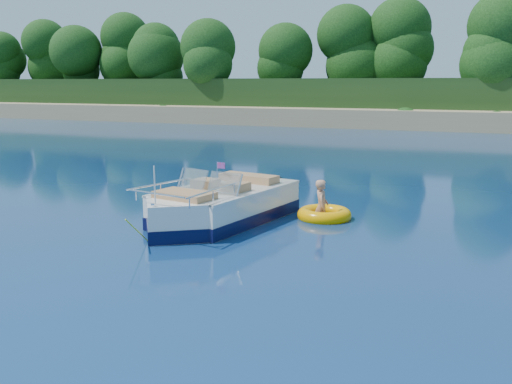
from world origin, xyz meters
TOP-DOWN VIEW (x-y plane):
  - ground at (0.00, 0.00)m, footprint 160.00×160.00m
  - shoreline at (0.00, 63.77)m, footprint 170.00×59.00m
  - treeline at (0.04, 41.01)m, footprint 150.00×7.12m
  - motorboat at (0.13, 2.23)m, footprint 2.90×6.12m
  - tow_tube at (2.59, 3.81)m, footprint 1.63×1.63m
  - boy at (2.51, 3.77)m, footprint 0.64×0.91m

SIDE VIEW (x-z plane):
  - ground at x=0.00m, z-range 0.00..0.00m
  - boy at x=2.51m, z-range -0.82..0.82m
  - tow_tube at x=2.59m, z-range -0.09..0.30m
  - motorboat at x=0.13m, z-range -0.63..1.42m
  - shoreline at x=0.00m, z-range -2.02..3.98m
  - treeline at x=0.04m, z-range 1.45..9.64m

